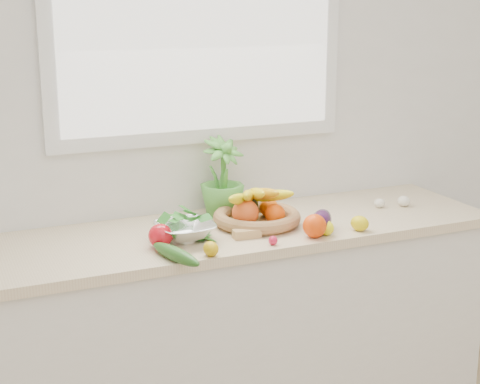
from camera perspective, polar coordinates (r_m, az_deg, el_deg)
name	(u,v)px	position (r m, az deg, el deg)	size (l,w,h in m)	color
back_wall	(199,107)	(3.13, -3.20, 6.61)	(4.50, 0.02, 2.70)	white
counter_cabinet	(227,335)	(3.13, -1.00, -11.03)	(2.20, 0.58, 0.86)	silver
countertop	(227,233)	(2.96, -1.04, -3.19)	(2.24, 0.62, 0.04)	beige
window_frame	(199,9)	(3.08, -3.21, 13.96)	(1.30, 0.03, 1.10)	white
window_pane	(201,10)	(3.06, -3.08, 13.95)	(1.18, 0.01, 0.98)	white
orange_loose	(315,226)	(2.85, 5.81, -2.64)	(0.09, 0.09, 0.09)	#F14307
lemon_a	(211,249)	(2.64, -2.27, -4.42)	(0.05, 0.07, 0.05)	#D1A20B
lemon_b	(326,228)	(2.89, 6.69, -2.77)	(0.06, 0.07, 0.06)	#FDF10D
lemon_c	(360,223)	(2.95, 9.27, -2.42)	(0.06, 0.08, 0.06)	yellow
apple	(160,236)	(2.74, -6.19, -3.40)	(0.09, 0.09, 0.09)	red
ginger	(247,234)	(2.83, 0.53, -3.25)	(0.11, 0.04, 0.03)	tan
garlic_a	(380,203)	(3.29, 10.78, -0.85)	(0.05, 0.05, 0.04)	silver
garlic_b	(404,201)	(3.33, 12.60, -0.70)	(0.06, 0.06, 0.05)	white
garlic_c	(294,219)	(3.02, 4.18, -2.08)	(0.05, 0.05, 0.04)	white
eggplant	(321,221)	(2.92, 6.31, -2.28)	(0.08, 0.21, 0.08)	#300E34
cucumber	(176,254)	(2.60, -5.01, -4.83)	(0.05, 0.28, 0.05)	#1E581A
radish	(273,240)	(2.76, 2.58, -3.77)	(0.04, 0.04, 0.04)	red
potted_herb	(222,177)	(3.10, -1.39, 1.16)	(0.19, 0.19, 0.34)	#4D9C39
fruit_basket	(256,212)	(2.99, 1.27, -1.58)	(0.41, 0.41, 0.19)	#A57D49
colander_with_spinach	(185,226)	(2.79, -4.29, -2.67)	(0.23, 0.23, 0.12)	silver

